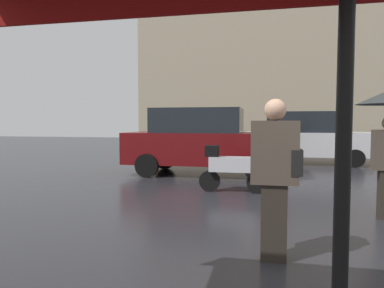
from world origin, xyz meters
The scene contains 4 objects.
pedestrian_with_bag centered at (-0.86, 1.17, 1.00)m, with size 0.54×0.24×1.77m.
parked_scooter centered at (-1.71, 4.87, 0.56)m, with size 1.49×0.32×1.23m.
parked_car_left centered at (-2.77, 7.35, 0.98)m, with size 4.57×1.94×1.91m.
parked_car_right centered at (0.40, 10.86, 0.95)m, with size 4.50×1.97×1.89m.
Camera 1 is at (-0.95, -2.76, 1.52)m, focal length 33.24 mm.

